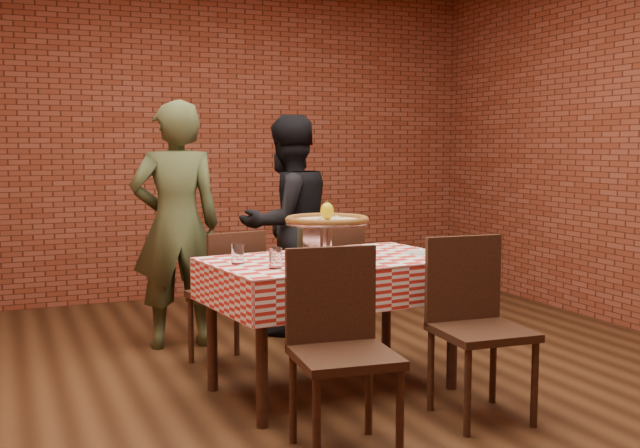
# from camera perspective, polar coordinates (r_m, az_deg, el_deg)

# --- Properties ---
(ground) EXTENTS (6.00, 6.00, 0.00)m
(ground) POSITION_cam_1_polar(r_m,az_deg,el_deg) (4.32, 0.19, -12.75)
(ground) COLOR black
(ground) RESTS_ON ground
(back_wall) EXTENTS (5.50, 0.00, 5.50)m
(back_wall) POSITION_cam_1_polar(r_m,az_deg,el_deg) (6.95, -9.69, 6.41)
(back_wall) COLOR maroon
(back_wall) RESTS_ON ground
(table) EXTENTS (1.44, 0.97, 0.75)m
(table) POSITION_cam_1_polar(r_m,az_deg,el_deg) (4.30, 0.96, -7.64)
(table) COLOR #3F2315
(table) RESTS_ON ground
(tablecloth) EXTENTS (1.48, 1.01, 0.23)m
(tablecloth) POSITION_cam_1_polar(r_m,az_deg,el_deg) (4.25, 0.96, -4.15)
(tablecloth) COLOR red
(tablecloth) RESTS_ON table
(pizza_stand) EXTENTS (0.48, 0.48, 0.21)m
(pizza_stand) POSITION_cam_1_polar(r_m,az_deg,el_deg) (4.16, 0.54, -1.29)
(pizza_stand) COLOR silver
(pizza_stand) RESTS_ON tablecloth
(pizza) EXTENTS (0.48, 0.48, 0.03)m
(pizza) POSITION_cam_1_polar(r_m,az_deg,el_deg) (4.15, 0.54, 0.23)
(pizza) COLOR beige
(pizza) RESTS_ON pizza_stand
(lemon) EXTENTS (0.08, 0.08, 0.10)m
(lemon) POSITION_cam_1_polar(r_m,az_deg,el_deg) (4.14, 0.54, 0.98)
(lemon) COLOR yellow
(lemon) RESTS_ON pizza
(water_glass_left) EXTENTS (0.08, 0.08, 0.11)m
(water_glass_left) POSITION_cam_1_polar(r_m,az_deg,el_deg) (3.88, -3.39, -2.57)
(water_glass_left) COLOR white
(water_glass_left) RESTS_ON tablecloth
(water_glass_right) EXTENTS (0.08, 0.08, 0.11)m
(water_glass_right) POSITION_cam_1_polar(r_m,az_deg,el_deg) (4.04, -6.24, -2.25)
(water_glass_right) COLOR white
(water_glass_right) RESTS_ON tablecloth
(side_plate) EXTENTS (0.17, 0.17, 0.01)m
(side_plate) POSITION_cam_1_polar(r_m,az_deg,el_deg) (4.43, 7.39, -2.18)
(side_plate) COLOR white
(side_plate) RESTS_ON tablecloth
(sweetener_packet_a) EXTENTS (0.05, 0.04, 0.00)m
(sweetener_packet_a) POSITION_cam_1_polar(r_m,az_deg,el_deg) (4.39, 9.04, -2.31)
(sweetener_packet_a) COLOR white
(sweetener_packet_a) RESTS_ON tablecloth
(sweetener_packet_b) EXTENTS (0.05, 0.04, 0.00)m
(sweetener_packet_b) POSITION_cam_1_polar(r_m,az_deg,el_deg) (4.45, 9.17, -2.21)
(sweetener_packet_b) COLOR white
(sweetener_packet_b) RESTS_ON tablecloth
(condiment_caddy) EXTENTS (0.11, 0.09, 0.16)m
(condiment_caddy) POSITION_cam_1_polar(r_m,az_deg,el_deg) (4.48, -0.87, -1.11)
(condiment_caddy) COLOR silver
(condiment_caddy) RESTS_ON tablecloth
(chair_near_left) EXTENTS (0.48, 0.48, 0.92)m
(chair_near_left) POSITION_cam_1_polar(r_m,az_deg,el_deg) (3.41, 1.88, -9.84)
(chair_near_left) COLOR #3F2315
(chair_near_left) RESTS_ON ground
(chair_near_right) EXTENTS (0.46, 0.46, 0.92)m
(chair_near_right) POSITION_cam_1_polar(r_m,az_deg,el_deg) (3.92, 12.17, -7.88)
(chair_near_right) COLOR #3F2315
(chair_near_right) RESTS_ON ground
(chair_far_left) EXTENTS (0.45, 0.45, 0.86)m
(chair_far_left) POSITION_cam_1_polar(r_m,az_deg,el_deg) (4.79, -7.21, -5.57)
(chair_far_left) COLOR #3F2315
(chair_far_left) RESTS_ON ground
(chair_far_right) EXTENTS (0.44, 0.44, 0.88)m
(chair_far_right) POSITION_cam_1_polar(r_m,az_deg,el_deg) (5.14, 0.35, -4.67)
(chair_far_right) COLOR #3F2315
(chair_far_right) RESTS_ON ground
(diner_olive) EXTENTS (0.64, 0.45, 1.69)m
(diner_olive) POSITION_cam_1_polar(r_m,az_deg,el_deg) (5.24, -10.82, -0.08)
(diner_olive) COLOR #3E4727
(diner_olive) RESTS_ON ground
(diner_black) EXTENTS (0.92, 0.81, 1.61)m
(diner_black) POSITION_cam_1_polar(r_m,az_deg,el_deg) (5.55, -2.50, -0.06)
(diner_black) COLOR black
(diner_black) RESTS_ON ground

